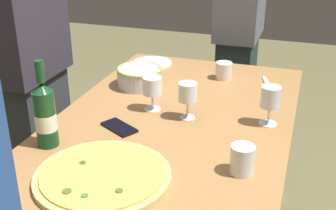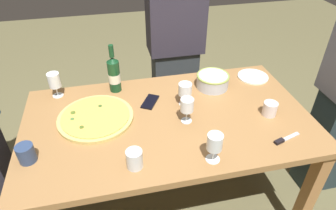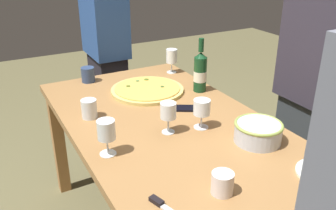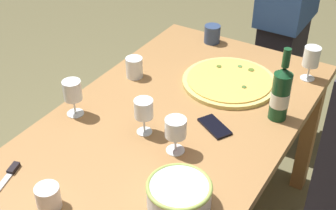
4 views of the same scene
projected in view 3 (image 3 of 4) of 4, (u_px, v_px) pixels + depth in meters
The scene contains 16 objects.
dining_table at pixel (168, 139), 1.81m from camera, with size 1.60×0.90×0.75m.
pizza at pixel (147, 90), 2.12m from camera, with size 0.42×0.42×0.03m.
serving_bowl at pixel (258, 131), 1.58m from camera, with size 0.21×0.21×0.09m.
wine_bottle at pixel (200, 72), 2.09m from camera, with size 0.07×0.07×0.31m.
wine_glass_near_pizza at pixel (172, 57), 2.38m from camera, with size 0.07×0.07×0.16m.
wine_glass_by_bottle at pixel (202, 109), 1.68m from camera, with size 0.08×0.08×0.14m.
wine_glass_far_left at pixel (106, 132), 1.46m from camera, with size 0.07×0.07×0.15m.
wine_glass_far_right at pixel (168, 112), 1.63m from camera, with size 0.07×0.07×0.15m.
cup_amber at pixel (222, 183), 1.26m from camera, with size 0.08×0.08×0.08m, color silver.
cup_ceramic at pixel (88, 75), 2.25m from camera, with size 0.08×0.08×0.09m, color navy.
cup_spare at pixel (89, 109), 1.80m from camera, with size 0.08×0.08×0.09m, color white.
side_plate at pixel (324, 173), 1.38m from camera, with size 0.20×0.20×0.01m, color white.
cell_phone at pixel (190, 108), 1.90m from camera, with size 0.07×0.14×0.01m, color black.
pizza_knife at pixel (163, 206), 1.21m from camera, with size 0.16×0.07×0.02m.
person_host at pixel (106, 51), 2.66m from camera, with size 0.38×0.24×1.60m.
person_guest_right at pixel (318, 97), 1.90m from camera, with size 0.41×0.24×1.60m.
Camera 3 is at (1.39, -0.75, 1.56)m, focal length 39.30 mm.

